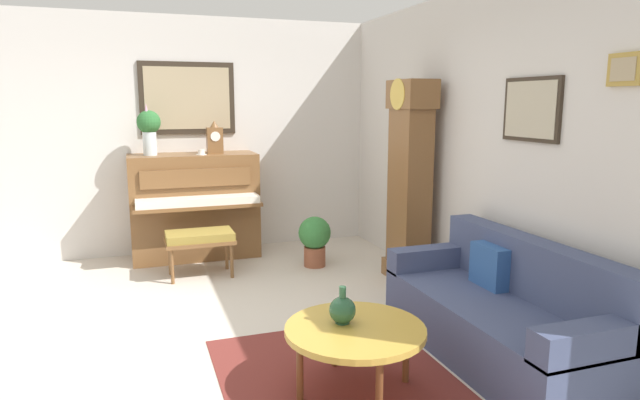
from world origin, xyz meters
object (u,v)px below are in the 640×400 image
(couch, at_px, (503,315))
(mantel_clock, at_px, (215,139))
(piano, at_px, (195,206))
(flower_vase, at_px, (149,127))
(piano_bench, at_px, (200,239))
(grandfather_clock, at_px, (409,187))
(teacup, at_px, (201,153))
(potted_plant, at_px, (315,238))
(green_jug, at_px, (342,310))
(coffee_table, at_px, (355,331))

(couch, height_order, mantel_clock, mantel_clock)
(piano, relative_size, flower_vase, 2.48)
(piano_bench, relative_size, flower_vase, 1.21)
(piano, distance_m, grandfather_clock, 2.53)
(piano, xyz_separation_m, grandfather_clock, (1.55, 1.96, 0.35))
(piano, relative_size, teacup, 12.41)
(couch, distance_m, potted_plant, 2.59)
(flower_vase, relative_size, potted_plant, 1.04)
(piano, relative_size, green_jug, 6.00)
(coffee_table, distance_m, potted_plant, 2.70)
(grandfather_clock, relative_size, teacup, 17.50)
(coffee_table, relative_size, potted_plant, 1.57)
(flower_vase, height_order, green_jug, flower_vase)
(mantel_clock, bearing_deg, coffee_table, 5.55)
(piano, xyz_separation_m, mantel_clock, (0.00, 0.26, 0.77))
(couch, xyz_separation_m, potted_plant, (-2.52, -0.57, 0.01))
(piano, xyz_separation_m, piano_bench, (0.77, -0.04, -0.21))
(piano_bench, relative_size, grandfather_clock, 0.34)
(coffee_table, bearing_deg, piano, -170.26)
(coffee_table, bearing_deg, green_jug, -147.71)
(mantel_clock, xyz_separation_m, potted_plant, (0.81, 0.95, -1.07))
(flower_vase, bearing_deg, coffee_table, 17.04)
(piano, bearing_deg, flower_vase, -89.77)
(piano_bench, relative_size, mantel_clock, 1.84)
(couch, relative_size, flower_vase, 3.28)
(green_jug, bearing_deg, grandfather_clock, 141.70)
(piano_bench, bearing_deg, grandfather_clock, 68.70)
(piano_bench, height_order, mantel_clock, mantel_clock)
(piano_bench, distance_m, grandfather_clock, 2.23)
(mantel_clock, relative_size, teacup, 3.28)
(piano_bench, relative_size, coffee_table, 0.80)
(potted_plant, bearing_deg, couch, 12.78)
(couch, xyz_separation_m, mantel_clock, (-3.33, -1.52, 1.08))
(coffee_table, bearing_deg, flower_vase, -162.96)
(piano, relative_size, potted_plant, 2.57)
(piano, xyz_separation_m, green_jug, (3.36, 0.54, -0.10))
(piano, bearing_deg, potted_plant, 55.96)
(mantel_clock, xyz_separation_m, teacup, (0.13, -0.17, -0.15))
(mantel_clock, distance_m, potted_plant, 1.64)
(mantel_clock, distance_m, flower_vase, 0.73)
(piano_bench, xyz_separation_m, coffee_table, (2.67, 0.63, -0.00))
(couch, distance_m, coffee_table, 1.19)
(couch, height_order, green_jug, couch)
(potted_plant, bearing_deg, flower_vase, -115.95)
(green_jug, relative_size, potted_plant, 0.43)
(mantel_clock, distance_m, teacup, 0.26)
(couch, bearing_deg, teacup, -152.17)
(coffee_table, relative_size, teacup, 7.59)
(teacup, bearing_deg, potted_plant, 58.55)
(coffee_table, height_order, potted_plant, potted_plant)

